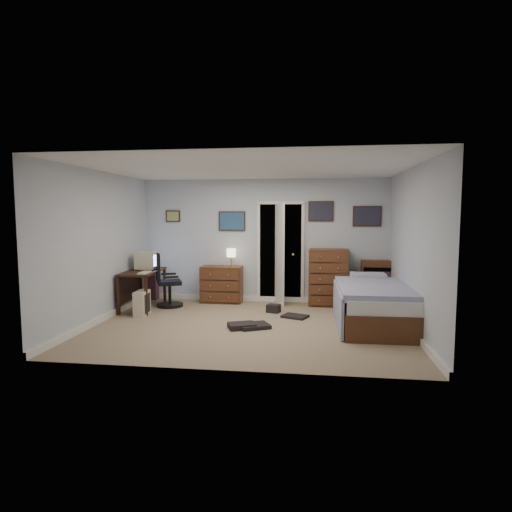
{
  "coord_description": "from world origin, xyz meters",
  "views": [
    {
      "loc": [
        0.99,
        -6.66,
        1.78
      ],
      "look_at": [
        0.07,
        0.3,
        1.1
      ],
      "focal_mm": 30.0,
      "sensor_mm": 36.0,
      "label": 1
    }
  ],
  "objects": [
    {
      "name": "doorway",
      "position": [
        0.35,
        2.27,
        1.0
      ],
      "size": [
        0.96,
        1.12,
        2.05
      ],
      "color": "black",
      "rests_on": "floor"
    },
    {
      "name": "table_lamp",
      "position": [
        -0.63,
        1.77,
        1.0
      ],
      "size": [
        0.19,
        0.19,
        0.36
      ],
      "rotation": [
        0.0,
        0.0,
        0.03
      ],
      "color": "gold",
      "rests_on": "low_dresser"
    },
    {
      "name": "bed",
      "position": [
        1.98,
        0.35,
        0.34
      ],
      "size": [
        1.21,
        2.23,
        0.73
      ],
      "rotation": [
        0.0,
        0.0,
        0.01
      ],
      "color": "#59321C",
      "rests_on": "floor"
    },
    {
      "name": "low_dresser",
      "position": [
        -0.83,
        1.77,
        0.37
      ],
      "size": [
        0.84,
        0.44,
        0.74
      ],
      "primitive_type": "cube",
      "rotation": [
        0.0,
        0.0,
        0.03
      ],
      "color": "#59321C",
      "rests_on": "floor"
    },
    {
      "name": "wall_posters",
      "position": [
        0.57,
        1.98,
        1.75
      ],
      "size": [
        4.38,
        0.04,
        0.6
      ],
      "color": "#331E11",
      "rests_on": "floor"
    },
    {
      "name": "computer_desk",
      "position": [
        -2.29,
        1.02,
        0.56
      ],
      "size": [
        0.66,
        1.29,
        0.72
      ],
      "rotation": [
        0.0,
        0.0,
        0.06
      ],
      "color": "black",
      "rests_on": "floor"
    },
    {
      "name": "floor",
      "position": [
        0.0,
        0.0,
        -0.01
      ],
      "size": [
        5.0,
        4.0,
        0.02
      ],
      "primitive_type": "cube",
      "color": "tan",
      "rests_on": "ground"
    },
    {
      "name": "pc_tower",
      "position": [
        -2.0,
        0.48,
        0.22
      ],
      "size": [
        0.22,
        0.42,
        0.43
      ],
      "rotation": [
        0.0,
        0.0,
        0.06
      ],
      "color": "beige",
      "rests_on": "floor"
    },
    {
      "name": "keyboard",
      "position": [
        -2.02,
        0.68,
        0.74
      ],
      "size": [
        0.17,
        0.39,
        0.02
      ],
      "primitive_type": "cube",
      "rotation": [
        0.0,
        0.0,
        0.06
      ],
      "color": "beige",
      "rests_on": "computer_desk"
    },
    {
      "name": "media_stack",
      "position": [
        -2.32,
        1.88,
        0.44
      ],
      "size": [
        0.19,
        0.19,
        0.89
      ],
      "primitive_type": "cube",
      "rotation": [
        0.0,
        0.0,
        -0.06
      ],
      "color": "maroon",
      "rests_on": "floor"
    },
    {
      "name": "tall_dresser",
      "position": [
        1.31,
        1.75,
        0.56
      ],
      "size": [
        0.78,
        0.48,
        1.11
      ],
      "primitive_type": "cube",
      "rotation": [
        0.0,
        0.0,
        -0.05
      ],
      "color": "#59321C",
      "rests_on": "floor"
    },
    {
      "name": "office_chair",
      "position": [
        -1.8,
        1.21,
        0.4
      ],
      "size": [
        0.66,
        0.66,
        1.04
      ],
      "rotation": [
        0.0,
        0.0,
        0.42
      ],
      "color": "black",
      "rests_on": "floor"
    },
    {
      "name": "floor_clutter",
      "position": [
        0.17,
        0.2,
        0.04
      ],
      "size": [
        1.3,
        1.52,
        0.15
      ],
      "rotation": [
        0.0,
        0.0,
        0.03
      ],
      "color": "black",
      "rests_on": "floor"
    },
    {
      "name": "headboard_bookcase",
      "position": [
        2.44,
        1.86,
        0.47
      ],
      "size": [
        1.0,
        0.28,
        0.89
      ],
      "rotation": [
        0.0,
        0.0,
        -0.03
      ],
      "color": "#59321C",
      "rests_on": "floor"
    },
    {
      "name": "crt_monitor",
      "position": [
        -2.18,
        1.18,
        0.9
      ],
      "size": [
        0.4,
        0.37,
        0.35
      ],
      "rotation": [
        0.0,
        0.0,
        0.06
      ],
      "color": "beige",
      "rests_on": "computer_desk"
    }
  ]
}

